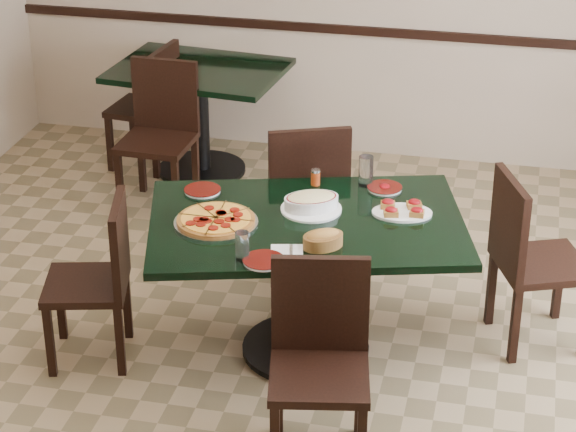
% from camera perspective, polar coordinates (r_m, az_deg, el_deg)
% --- Properties ---
extents(floor, '(5.50, 5.50, 0.00)m').
position_cam_1_polar(floor, '(5.72, -0.68, -7.43)').
color(floor, '#88704E').
rests_on(floor, ground).
extents(room_shell, '(5.50, 5.50, 5.50)m').
position_cam_1_polar(room_shell, '(6.65, 11.50, 8.31)').
color(room_shell, silver).
rests_on(room_shell, floor).
extents(main_table, '(1.73, 1.35, 0.75)m').
position_cam_1_polar(main_table, '(5.51, 0.94, -1.89)').
color(main_table, black).
rests_on(main_table, floor).
extents(back_table, '(1.18, 0.91, 0.75)m').
position_cam_1_polar(back_table, '(7.59, -4.52, 5.91)').
color(back_table, black).
rests_on(back_table, floor).
extents(chair_far, '(0.58, 0.58, 0.96)m').
position_cam_1_polar(chair_far, '(6.20, 0.91, 1.22)').
color(chair_far, black).
rests_on(chair_far, floor).
extents(chair_near, '(0.50, 0.50, 0.91)m').
position_cam_1_polar(chair_near, '(4.88, 1.62, -6.86)').
color(chair_near, black).
rests_on(chair_near, floor).
extents(chair_right, '(0.56, 0.56, 0.93)m').
position_cam_1_polar(chair_right, '(5.75, 12.05, -1.82)').
color(chair_right, black).
rests_on(chair_right, floor).
extents(chair_left, '(0.49, 0.49, 0.86)m').
position_cam_1_polar(chair_left, '(5.60, -9.48, -2.87)').
color(chair_left, black).
rests_on(chair_left, floor).
extents(back_chair_near, '(0.45, 0.45, 0.93)m').
position_cam_1_polar(back_chair_near, '(7.18, -6.48, 4.56)').
color(back_chair_near, black).
rests_on(back_chair_near, floor).
extents(back_chair_left, '(0.45, 0.45, 0.87)m').
position_cam_1_polar(back_chair_left, '(7.72, -6.91, 5.85)').
color(back_chair_left, black).
rests_on(back_chair_left, floor).
extents(pepperoni_pizza, '(0.41, 0.41, 0.04)m').
position_cam_1_polar(pepperoni_pizza, '(5.40, -3.68, -0.21)').
color(pepperoni_pizza, silver).
rests_on(pepperoni_pizza, main_table).
extents(lasagna_casserole, '(0.32, 0.30, 0.09)m').
position_cam_1_polar(lasagna_casserole, '(5.51, 1.19, 0.73)').
color(lasagna_casserole, white).
rests_on(lasagna_casserole, main_table).
extents(bread_basket, '(0.24, 0.22, 0.09)m').
position_cam_1_polar(bread_basket, '(5.17, 1.79, -1.18)').
color(bread_basket, brown).
rests_on(bread_basket, main_table).
extents(bruschetta_platter, '(0.33, 0.25, 0.05)m').
position_cam_1_polar(bruschetta_platter, '(5.50, 5.82, 0.31)').
color(bruschetta_platter, white).
rests_on(bruschetta_platter, main_table).
extents(side_plate_near, '(0.19, 0.19, 0.02)m').
position_cam_1_polar(side_plate_near, '(5.06, -1.24, -2.27)').
color(side_plate_near, white).
rests_on(side_plate_near, main_table).
extents(side_plate_far_r, '(0.18, 0.18, 0.03)m').
position_cam_1_polar(side_plate_far_r, '(5.76, 4.93, 1.45)').
color(side_plate_far_r, white).
rests_on(side_plate_far_r, main_table).
extents(side_plate_far_l, '(0.19, 0.19, 0.02)m').
position_cam_1_polar(side_plate_far_l, '(5.73, -4.37, 1.32)').
color(side_plate_far_l, white).
rests_on(side_plate_far_l, main_table).
extents(napkin_setting, '(0.18, 0.18, 0.01)m').
position_cam_1_polar(napkin_setting, '(5.14, -0.04, -1.84)').
color(napkin_setting, silver).
rests_on(napkin_setting, main_table).
extents(water_glass_a, '(0.07, 0.07, 0.16)m').
position_cam_1_polar(water_glass_a, '(5.77, 3.98, 2.30)').
color(water_glass_a, silver).
rests_on(water_glass_a, main_table).
extents(water_glass_b, '(0.06, 0.06, 0.14)m').
position_cam_1_polar(water_glass_b, '(5.05, -2.35, -1.53)').
color(water_glass_b, silver).
rests_on(water_glass_b, main_table).
extents(pepper_shaker, '(0.05, 0.05, 0.08)m').
position_cam_1_polar(pepper_shaker, '(5.78, 1.41, 2.00)').
color(pepper_shaker, '#C34214').
rests_on(pepper_shaker, main_table).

